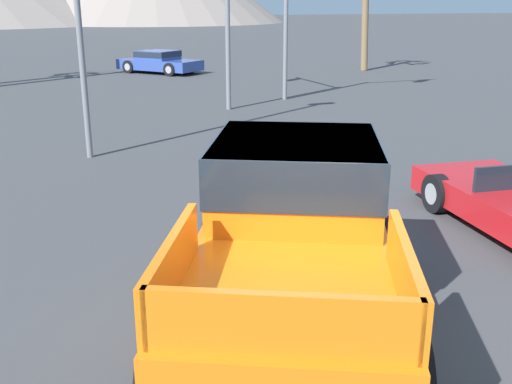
% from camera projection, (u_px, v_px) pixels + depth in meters
% --- Properties ---
extents(ground_plane, '(320.00, 320.00, 0.00)m').
position_uv_depth(ground_plane, '(306.00, 324.00, 6.78)').
color(ground_plane, '#424244').
extents(orange_pickup_truck, '(3.94, 5.17, 2.00)m').
position_uv_depth(orange_pickup_truck, '(293.00, 229.00, 6.47)').
color(orange_pickup_truck, orange).
rests_on(orange_pickup_truck, ground_plane).
extents(parked_car_blue, '(4.07, 4.50, 1.13)m').
position_uv_depth(parked_car_blue, '(159.00, 61.00, 30.61)').
color(parked_car_blue, '#334C9E').
rests_on(parked_car_blue, ground_plane).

